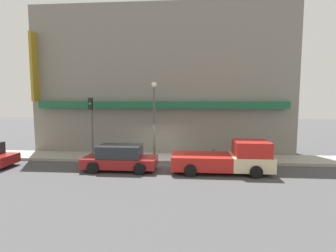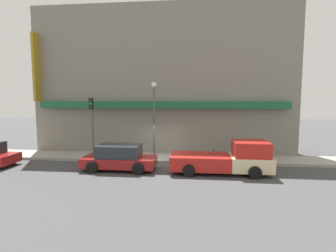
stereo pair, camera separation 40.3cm
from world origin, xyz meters
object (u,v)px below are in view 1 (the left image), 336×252
at_px(parked_car, 120,158).
at_px(street_lamp, 154,111).
at_px(pickup_truck, 228,159).
at_px(fire_hydrant, 213,154).
at_px(traffic_light, 91,117).

distance_m(parked_car, street_lamp, 3.94).
height_order(pickup_truck, street_lamp, street_lamp).
bearing_deg(pickup_truck, street_lamp, 153.15).
distance_m(pickup_truck, parked_car, 6.33).
relative_size(pickup_truck, parked_car, 1.30).
xyz_separation_m(pickup_truck, fire_hydrant, (-0.59, 2.60, -0.28)).
relative_size(street_lamp, traffic_light, 1.25).
bearing_deg(fire_hydrant, traffic_light, -178.36).
xyz_separation_m(pickup_truck, street_lamp, (-4.58, 2.28, 2.63)).
bearing_deg(pickup_truck, fire_hydrant, 102.48).
distance_m(parked_car, fire_hydrant, 6.30).
relative_size(fire_hydrant, traffic_light, 0.17).
distance_m(street_lamp, traffic_light, 4.36).
height_order(fire_hydrant, traffic_light, traffic_light).
xyz_separation_m(fire_hydrant, street_lamp, (-3.99, -0.32, 2.91)).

